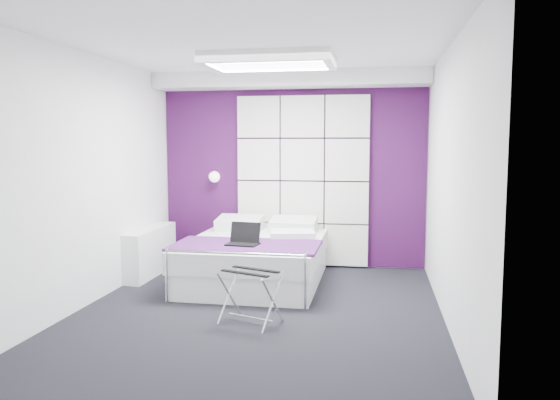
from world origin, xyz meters
name	(u,v)px	position (x,y,z in m)	size (l,w,h in m)	color
floor	(258,312)	(0.00, 0.00, 0.00)	(4.40, 4.40, 0.00)	black
ceiling	(257,45)	(0.00, 0.00, 2.60)	(4.40, 4.40, 0.00)	white
wall_back	(292,171)	(0.00, 2.20, 1.30)	(3.60, 3.60, 0.00)	white
wall_left	(87,180)	(-1.80, 0.00, 1.30)	(4.40, 4.40, 0.00)	white
wall_right	(450,185)	(1.80, 0.00, 1.30)	(4.40, 4.40, 0.00)	white
accent_wall	(292,171)	(0.00, 2.19, 1.30)	(3.58, 0.02, 2.58)	#370D39
soffit	(289,80)	(0.00, 1.95, 2.50)	(3.58, 0.50, 0.20)	white
headboard	(302,181)	(0.15, 2.14, 1.17)	(1.80, 0.08, 2.30)	silver
skylight	(269,60)	(0.00, 0.60, 2.55)	(1.36, 0.86, 0.12)	white
wall_lamp	(215,177)	(-1.05, 2.06, 1.22)	(0.15, 0.15, 0.15)	white
radiator	(151,251)	(-1.69, 1.30, 0.30)	(0.22, 1.20, 0.60)	white
bed	(256,258)	(-0.28, 1.16, 0.29)	(1.63, 1.96, 0.69)	white
nightstand	(245,222)	(-0.62, 2.02, 0.60)	(0.49, 0.38, 0.05)	white
luggage_rack	(250,297)	(0.00, -0.33, 0.25)	(0.51, 0.37, 0.50)	silver
laptop	(244,239)	(-0.31, 0.67, 0.61)	(0.35, 0.25, 0.25)	black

